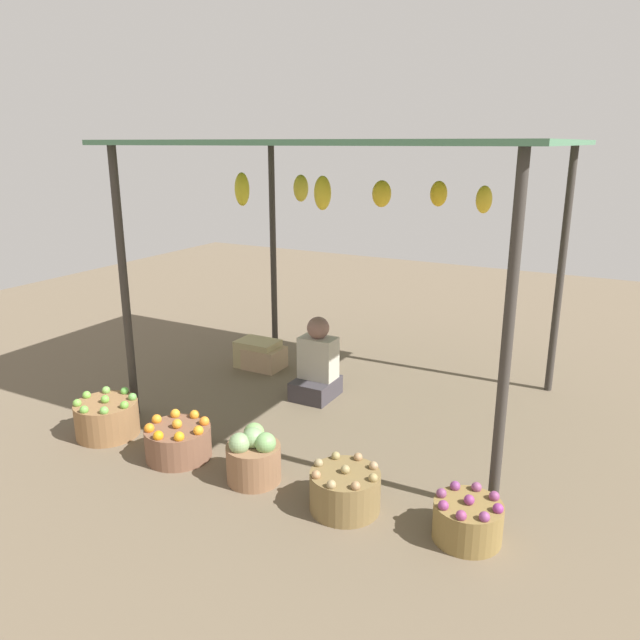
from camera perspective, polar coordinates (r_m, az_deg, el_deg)
The scene contains 10 objects.
ground_plane at distance 5.78m, azimuth 2.94°, elevation -7.55°, with size 14.00×14.00×0.00m, color brown.
market_stall_structure at distance 5.30m, azimuth 3.22°, elevation 14.60°, with size 3.46×2.62×2.35m.
vendor_person at distance 5.77m, azimuth -0.27°, elevation -4.37°, with size 0.36×0.44×0.78m.
basket_green_apples at distance 5.39m, azimuth -19.27°, elevation -8.61°, with size 0.51×0.51×0.35m.
basket_oranges at distance 4.88m, azimuth -13.09°, elevation -10.95°, with size 0.50×0.50×0.31m.
basket_cabbages at distance 4.47m, azimuth -6.23°, elevation -12.60°, with size 0.39×0.39×0.41m.
basket_potatoes at distance 4.16m, azimuth 2.35°, elevation -15.58°, with size 0.47×0.47×0.32m.
basket_purple_onions at distance 4.00m, azimuth 13.62°, elevation -17.69°, with size 0.42×0.42×0.30m.
wooden_crate_near_vendor at distance 6.61m, azimuth -5.81°, elevation -3.14°, with size 0.43×0.32×0.29m, color tan.
wooden_crate_stacked_rear at distance 6.57m, azimuth -5.20°, elevation -3.54°, with size 0.39×0.33×0.23m, color tan.
Camera 1 is at (2.25, -4.79, 2.33)m, focal length 34.27 mm.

